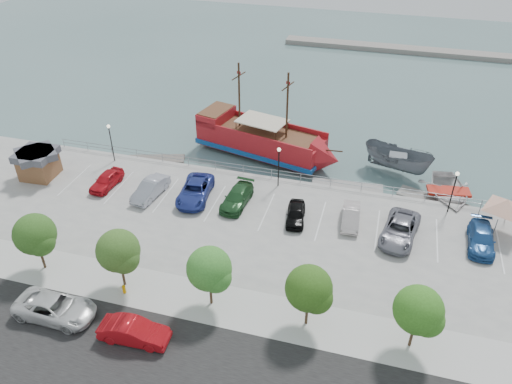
# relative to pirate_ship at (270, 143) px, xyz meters

# --- Properties ---
(ground) EXTENTS (160.00, 160.00, 0.00)m
(ground) POSITION_rel_pirate_ship_xyz_m (2.61, -13.56, -1.78)
(ground) COLOR #466564
(street) EXTENTS (100.00, 8.00, 0.04)m
(street) POSITION_rel_pirate_ship_xyz_m (2.61, -29.56, -0.77)
(street) COLOR black
(street) RESTS_ON land_slab
(sidewalk) EXTENTS (100.00, 4.00, 0.05)m
(sidewalk) POSITION_rel_pirate_ship_xyz_m (2.61, -23.56, -0.77)
(sidewalk) COLOR #BBBBBA
(sidewalk) RESTS_ON land_slab
(seawall_railing) EXTENTS (50.00, 0.06, 1.00)m
(seawall_railing) POSITION_rel_pirate_ship_xyz_m (2.61, -5.76, -0.26)
(seawall_railing) COLOR gray
(seawall_railing) RESTS_ON land_slab
(far_shore) EXTENTS (40.00, 3.00, 0.80)m
(far_shore) POSITION_rel_pirate_ship_xyz_m (12.61, 41.44, -1.38)
(far_shore) COLOR gray
(far_shore) RESTS_ON ground
(pirate_ship) EXTENTS (17.18, 8.30, 10.64)m
(pirate_ship) POSITION_rel_pirate_ship_xyz_m (0.00, 0.00, 0.00)
(pirate_ship) COLOR #A2161C
(pirate_ship) RESTS_ON ground
(patrol_boat) EXTENTS (8.01, 5.35, 2.90)m
(patrol_boat) POSITION_rel_pirate_ship_xyz_m (13.73, 0.19, -0.33)
(patrol_boat) COLOR slate
(patrol_boat) RESTS_ON ground
(speedboat) EXTENTS (6.04, 7.72, 1.46)m
(speedboat) POSITION_rel_pirate_ship_xyz_m (18.84, -3.62, -1.05)
(speedboat) COLOR silver
(speedboat) RESTS_ON ground
(dock_west) EXTENTS (6.44, 3.53, 0.35)m
(dock_west) POSITION_rel_pirate_ship_xyz_m (-11.91, -4.36, -1.61)
(dock_west) COLOR #676059
(dock_west) RESTS_ON ground
(dock_mid) EXTENTS (7.26, 2.57, 0.41)m
(dock_mid) POSITION_rel_pirate_ship_xyz_m (9.16, -4.36, -1.58)
(dock_mid) COLOR gray
(dock_mid) RESTS_ON ground
(dock_east) EXTENTS (6.97, 3.80, 0.38)m
(dock_east) POSITION_rel_pirate_ship_xyz_m (17.49, -4.36, -1.59)
(dock_east) COLOR gray
(dock_east) RESTS_ON ground
(shed) EXTENTS (3.67, 3.67, 2.88)m
(shed) POSITION_rel_pirate_ship_xyz_m (-21.07, -11.79, 0.75)
(shed) COLOR brown
(shed) RESTS_ON land_slab
(canopy_tent) EXTENTS (5.68, 5.68, 3.66)m
(canopy_tent) POSITION_rel_pirate_ship_xyz_m (22.80, -8.64, 2.40)
(canopy_tent) COLOR slate
(canopy_tent) RESTS_ON land_slab
(street_van) EXTENTS (5.83, 2.70, 1.62)m
(street_van) POSITION_rel_pirate_ship_xyz_m (-8.51, -27.67, 0.03)
(street_van) COLOR silver
(street_van) RESTS_ON street
(street_sedan) EXTENTS (4.85, 1.91, 1.57)m
(street_sedan) POSITION_rel_pirate_ship_xyz_m (-2.20, -28.07, 0.00)
(street_sedan) COLOR #B20F16
(street_sedan) RESTS_ON street
(fire_hydrant) EXTENTS (0.27, 0.27, 0.79)m
(fire_hydrant) POSITION_rel_pirate_ship_xyz_m (-4.98, -24.36, -0.35)
(fire_hydrant) COLOR #D59300
(fire_hydrant) RESTS_ON sidewalk
(lamp_post_left) EXTENTS (0.36, 0.36, 4.28)m
(lamp_post_left) POSITION_rel_pirate_ship_xyz_m (-15.39, -7.06, 2.16)
(lamp_post_left) COLOR black
(lamp_post_left) RESTS_ON land_slab
(lamp_post_mid) EXTENTS (0.36, 0.36, 4.28)m
(lamp_post_mid) POSITION_rel_pirate_ship_xyz_m (2.61, -7.06, 2.16)
(lamp_post_mid) COLOR black
(lamp_post_mid) RESTS_ON land_slab
(lamp_post_right) EXTENTS (0.36, 0.36, 4.28)m
(lamp_post_right) POSITION_rel_pirate_ship_xyz_m (18.61, -7.06, 2.16)
(lamp_post_right) COLOR black
(lamp_post_right) RESTS_ON land_slab
(tree_b) EXTENTS (3.30, 3.20, 5.00)m
(tree_b) POSITION_rel_pirate_ship_xyz_m (-12.24, -23.63, 2.52)
(tree_b) COLOR #473321
(tree_b) RESTS_ON sidewalk
(tree_c) EXTENTS (3.30, 3.20, 5.00)m
(tree_c) POSITION_rel_pirate_ship_xyz_m (-5.24, -23.63, 2.52)
(tree_c) COLOR #473321
(tree_c) RESTS_ON sidewalk
(tree_d) EXTENTS (3.30, 3.20, 5.00)m
(tree_d) POSITION_rel_pirate_ship_xyz_m (1.76, -23.63, 2.52)
(tree_d) COLOR #473321
(tree_d) RESTS_ON sidewalk
(tree_e) EXTENTS (3.30, 3.20, 5.00)m
(tree_e) POSITION_rel_pirate_ship_xyz_m (8.76, -23.63, 2.52)
(tree_e) COLOR #473321
(tree_e) RESTS_ON sidewalk
(tree_f) EXTENTS (3.30, 3.20, 5.00)m
(tree_f) POSITION_rel_pirate_ship_xyz_m (15.76, -23.63, 2.52)
(tree_f) COLOR #473321
(tree_f) RESTS_ON sidewalk
(parked_car_a) EXTENTS (2.05, 4.40, 1.46)m
(parked_car_a) POSITION_rel_pirate_ship_xyz_m (-13.59, -11.70, -0.05)
(parked_car_a) COLOR red
(parked_car_a) RESTS_ON land_slab
(parked_car_b) EXTENTS (2.28, 4.93, 1.57)m
(parked_car_b) POSITION_rel_pirate_ship_xyz_m (-8.72, -12.04, 0.00)
(parked_car_b) COLOR #A0A3B1
(parked_car_b) RESTS_ON land_slab
(parked_car_c) EXTENTS (3.35, 6.10, 1.62)m
(parked_car_c) POSITION_rel_pirate_ship_xyz_m (-4.48, -11.23, 0.03)
(parked_car_c) COLOR navy
(parked_car_c) RESTS_ON land_slab
(parked_car_d) EXTENTS (2.36, 5.15, 1.46)m
(parked_car_d) POSITION_rel_pirate_ship_xyz_m (-0.35, -11.10, -0.05)
(parked_car_d) COLOR #225228
(parked_car_d) RESTS_ON land_slab
(parked_car_e) EXTENTS (2.15, 4.21, 1.37)m
(parked_car_e) POSITION_rel_pirate_ship_xyz_m (5.44, -12.06, -0.10)
(parked_car_e) COLOR black
(parked_car_e) RESTS_ON land_slab
(parked_car_f) EXTENTS (1.79, 4.37, 1.41)m
(parked_car_f) POSITION_rel_pirate_ship_xyz_m (10.20, -11.13, -0.08)
(parked_car_f) COLOR silver
(parked_car_f) RESTS_ON land_slab
(parked_car_g) EXTENTS (3.66, 6.27, 1.64)m
(parked_car_g) POSITION_rel_pirate_ship_xyz_m (14.43, -12.11, 0.04)
(parked_car_g) COLOR gray
(parked_car_g) RESTS_ON land_slab
(parked_car_h) EXTENTS (2.26, 5.12, 1.46)m
(parked_car_h) POSITION_rel_pirate_ship_xyz_m (21.01, -11.34, -0.05)
(parked_car_h) COLOR #1F4A88
(parked_car_h) RESTS_ON land_slab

